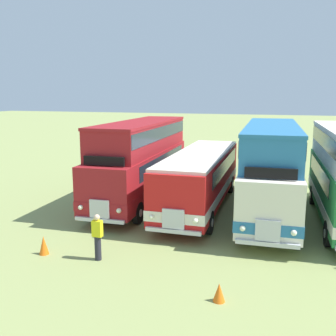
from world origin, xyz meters
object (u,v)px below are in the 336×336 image
(bus_first_in_row, at_px, (141,157))
(cone_mid_row, at_px, (44,245))
(bus_second_in_row, at_px, (201,175))
(marshal_person, at_px, (98,237))
(bus_third_in_row, at_px, (270,165))
(cone_near_end, at_px, (219,292))

(bus_first_in_row, bearing_deg, cone_mid_row, -94.49)
(bus_second_in_row, relative_size, marshal_person, 6.40)
(bus_third_in_row, relative_size, marshal_person, 6.69)
(cone_mid_row, distance_m, marshal_person, 2.26)
(bus_third_in_row, xyz_separation_m, cone_near_end, (-0.77, -9.26, -2.19))
(marshal_person, bearing_deg, bus_third_in_row, 54.77)
(bus_second_in_row, xyz_separation_m, marshal_person, (-1.99, -7.68, -0.87))
(bus_first_in_row, distance_m, marshal_person, 8.33)
(cone_near_end, xyz_separation_m, cone_mid_row, (-6.93, 1.26, 0.07))
(bus_third_in_row, bearing_deg, marshal_person, -125.23)
(bus_first_in_row, bearing_deg, cone_near_end, -56.51)
(cone_near_end, distance_m, marshal_person, 5.00)
(cone_near_end, height_order, cone_mid_row, cone_mid_row)
(bus_second_in_row, distance_m, cone_near_end, 9.66)
(cone_near_end, relative_size, marshal_person, 0.33)
(cone_near_end, xyz_separation_m, marshal_person, (-4.74, 1.46, 0.60))
(cone_near_end, bearing_deg, cone_mid_row, 169.69)
(cone_mid_row, bearing_deg, bus_second_in_row, 62.07)
(bus_second_in_row, relative_size, cone_mid_row, 15.57)
(bus_first_in_row, relative_size, bus_third_in_row, 0.96)
(bus_second_in_row, relative_size, bus_third_in_row, 0.96)
(marshal_person, bearing_deg, bus_second_in_row, 75.49)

